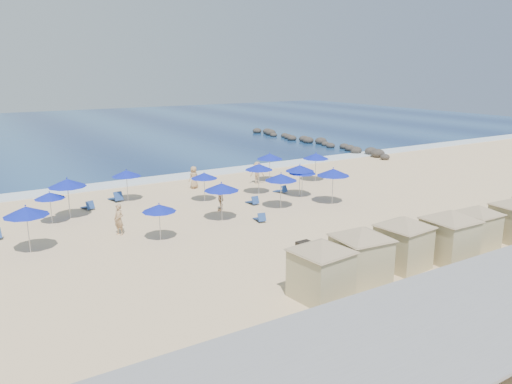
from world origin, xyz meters
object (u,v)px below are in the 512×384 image
(umbrella_0, at_px, (50,195))
(beachgoer_1, at_px, (221,198))
(cabana_4, at_px, (477,221))
(umbrella_9, at_px, (270,156))
(umbrella_8, at_px, (281,177))
(beachgoer_0, at_px, (119,220))
(cabana_0, at_px, (321,261))
(umbrella_13, at_px, (316,156))
(cabana_2, at_px, (404,235))
(cabana_1, at_px, (361,247))
(umbrella_4, at_px, (126,173))
(cabana_3, at_px, (450,229))
(umbrella_2, at_px, (67,183))
(trash_bin, at_px, (305,249))
(umbrella_11, at_px, (300,168))
(umbrella_12, at_px, (333,172))
(beachgoer_3, at_px, (194,177))
(rock_jetty, at_px, (313,141))
(umbrella_1, at_px, (26,211))
(umbrella_3, at_px, (159,208))
(beachgoer_2, at_px, (257,173))
(umbrella_6, at_px, (221,187))
(umbrella_10, at_px, (302,171))
(umbrella_7, at_px, (259,167))
(umbrella_5, at_px, (204,176))

(umbrella_0, bearing_deg, beachgoer_1, -15.77)
(cabana_4, relative_size, umbrella_9, 1.65)
(umbrella_8, relative_size, beachgoer_0, 1.40)
(cabana_0, relative_size, umbrella_13, 1.80)
(cabana_2, distance_m, beachgoer_1, 13.66)
(cabana_1, xyz_separation_m, umbrella_4, (-4.27, 19.26, 0.41))
(cabana_3, relative_size, umbrella_2, 1.72)
(trash_bin, height_order, beachgoer_1, beachgoer_1)
(umbrella_2, height_order, umbrella_4, umbrella_2)
(cabana_0, bearing_deg, umbrella_9, 61.82)
(umbrella_4, height_order, umbrella_13, umbrella_13)
(umbrella_11, relative_size, beachgoer_0, 1.37)
(umbrella_9, relative_size, beachgoer_0, 1.38)
(umbrella_2, bearing_deg, beachgoer_0, -70.67)
(umbrella_8, height_order, umbrella_12, umbrella_12)
(cabana_2, relative_size, beachgoer_1, 2.70)
(beachgoer_1, bearing_deg, beachgoer_3, -151.37)
(umbrella_2, distance_m, beachgoer_0, 5.32)
(rock_jetty, distance_m, umbrella_2, 37.58)
(umbrella_1, distance_m, umbrella_2, 6.09)
(umbrella_0, xyz_separation_m, umbrella_4, (5.69, 2.82, 0.25))
(umbrella_3, bearing_deg, cabana_3, -43.52)
(cabana_1, distance_m, umbrella_11, 15.53)
(umbrella_1, xyz_separation_m, beachgoer_3, (13.37, 8.54, -1.35))
(umbrella_3, height_order, umbrella_8, umbrella_8)
(umbrella_4, xyz_separation_m, beachgoer_2, (10.89, -0.23, -1.13))
(cabana_4, relative_size, umbrella_3, 1.90)
(umbrella_6, distance_m, umbrella_12, 8.50)
(umbrella_4, relative_size, umbrella_13, 0.95)
(umbrella_10, bearing_deg, cabana_1, -117.57)
(umbrella_8, relative_size, umbrella_10, 1.09)
(umbrella_1, bearing_deg, umbrella_3, -15.52)
(beachgoer_1, height_order, beachgoer_2, beachgoer_2)
(umbrella_7, height_order, umbrella_13, umbrella_13)
(umbrella_5, bearing_deg, umbrella_6, -103.75)
(cabana_0, relative_size, cabana_2, 1.00)
(umbrella_7, height_order, umbrella_10, umbrella_7)
(rock_jetty, bearing_deg, umbrella_0, -152.66)
(rock_jetty, xyz_separation_m, umbrella_7, (-19.69, -18.25, 1.73))
(umbrella_7, relative_size, umbrella_13, 0.97)
(rock_jetty, xyz_separation_m, cabana_0, (-27.04, -34.56, 1.25))
(beachgoer_2, bearing_deg, cabana_4, -58.23)
(umbrella_3, xyz_separation_m, umbrella_10, (12.50, 3.48, 0.13))
(beachgoer_1, bearing_deg, umbrella_0, -66.86)
(trash_bin, relative_size, umbrella_5, 0.35)
(cabana_3, bearing_deg, beachgoer_3, 101.05)
(umbrella_1, relative_size, beachgoer_1, 1.56)
(umbrella_8, distance_m, umbrella_10, 3.54)
(umbrella_1, distance_m, beachgoer_2, 19.90)
(umbrella_1, distance_m, umbrella_7, 17.28)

